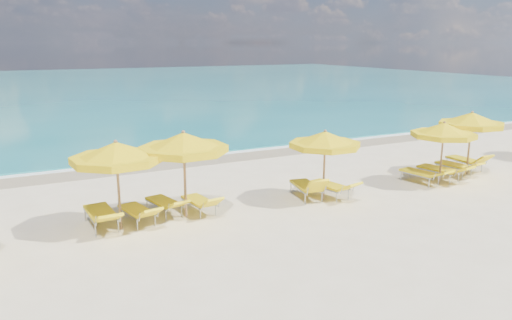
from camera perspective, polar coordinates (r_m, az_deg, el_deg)
name	(u,v)px	position (r m, az deg, el deg)	size (l,w,h in m)	color
ground_plane	(278,207)	(15.53, 2.54, -5.45)	(120.00, 120.00, 0.00)	beige
ocean	(70,87)	(61.40, -20.47, 7.77)	(120.00, 80.00, 0.30)	#157376
wet_sand_band	(195,159)	(22.01, -7.04, 0.09)	(120.00, 2.60, 0.01)	tan
foam_line	(188,156)	(22.75, -7.74, 0.50)	(120.00, 1.20, 0.03)	white
whitecap_near	(31,135)	(30.20, -24.33, 2.58)	(14.00, 0.36, 0.05)	white
whitecap_far	(216,107)	(40.13, -4.57, 6.08)	(18.00, 0.30, 0.05)	white
umbrella_2	(116,153)	(13.70, -15.68, 0.74)	(3.08, 3.08, 2.49)	#9F754F
umbrella_3	(184,143)	(14.25, -8.27, 1.88)	(3.37, 3.37, 2.58)	#9F754F
umbrella_4	(325,140)	(15.92, 7.89, 2.26)	(2.95, 2.95, 2.32)	#9F754F
umbrella_5	(444,131)	(18.82, 20.66, 3.16)	(2.48, 2.48, 2.29)	#9F754F
umbrella_6	(472,120)	(20.68, 23.43, 4.18)	(2.92, 2.92, 2.47)	#9F754F
lounger_2_left	(102,219)	(14.48, -17.24, -6.44)	(0.75, 2.10, 0.77)	#A5A8AD
lounger_2_right	(138,216)	(14.55, -13.37, -6.21)	(0.91, 1.88, 0.73)	#A5A8AD
lounger_3_left	(165,207)	(15.14, -10.38, -5.31)	(0.93, 1.88, 0.69)	#A5A8AD
lounger_3_right	(200,206)	(15.11, -6.45, -5.21)	(0.78, 1.79, 0.73)	#A5A8AD
lounger_4_left	(307,191)	(16.46, 5.80, -3.54)	(0.97, 1.95, 0.93)	#A5A8AD
lounger_4_right	(330,190)	(16.67, 8.45, -3.44)	(0.96, 1.99, 0.75)	#A5A8AD
lounger_5_left	(421,177)	(19.08, 18.29, -1.86)	(0.89, 1.97, 0.69)	#A5A8AD
lounger_5_right	(440,174)	(19.74, 20.24, -1.48)	(1.03, 2.10, 0.75)	#A5A8AD
lounger_6_left	(455,169)	(20.80, 21.75, -0.94)	(0.77, 1.88, 0.68)	#A5A8AD
lounger_6_right	(465,164)	(21.74, 22.77, -0.40)	(0.69, 1.91, 0.83)	#A5A8AD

